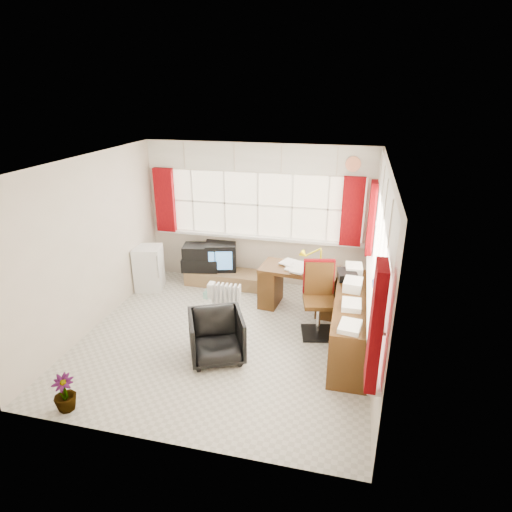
{
  "coord_description": "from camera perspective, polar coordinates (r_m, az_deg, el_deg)",
  "views": [
    {
      "loc": [
        1.64,
        -5.01,
        3.36
      ],
      "look_at": [
        0.31,
        0.55,
        1.08
      ],
      "focal_mm": 30.0,
      "sensor_mm": 36.0,
      "label": 1
    }
  ],
  "objects": [
    {
      "name": "ground",
      "position": [
        6.26,
        -3.99,
        -10.86
      ],
      "size": [
        4.0,
        4.0,
        0.0
      ],
      "primitive_type": "plane",
      "color": "beige",
      "rests_on": "ground"
    },
    {
      "name": "overhead_cabinets",
      "position": [
        6.13,
        7.19,
        11.1
      ],
      "size": [
        3.98,
        3.98,
        0.48
      ],
      "color": "white",
      "rests_on": "room_walls"
    },
    {
      "name": "desk",
      "position": [
        6.87,
        5.72,
        -3.99
      ],
      "size": [
        1.27,
        0.72,
        0.75
      ],
      "color": "#593815",
      "rests_on": "ground"
    },
    {
      "name": "task_chair",
      "position": [
        6.21,
        8.35,
        -5.19
      ],
      "size": [
        0.54,
        0.56,
        1.09
      ],
      "color": "black",
      "rests_on": "ground"
    },
    {
      "name": "file_tray",
      "position": [
        6.36,
        12.07,
        -2.47
      ],
      "size": [
        0.33,
        0.39,
        0.11
      ],
      "primitive_type": "cube",
      "rotation": [
        0.0,
        0.0,
        0.19
      ],
      "color": "black",
      "rests_on": "credenza"
    },
    {
      "name": "window_right",
      "position": [
        5.57,
        15.27,
        -4.82
      ],
      "size": [
        0.12,
        3.7,
        3.6
      ],
      "color": "#FBEBC7",
      "rests_on": "room_walls"
    },
    {
      "name": "room_walls",
      "position": [
        5.59,
        -4.39,
        2.2
      ],
      "size": [
        4.0,
        4.0,
        4.0
      ],
      "color": "beige",
      "rests_on": "ground"
    },
    {
      "name": "tv_bench",
      "position": [
        7.79,
        -4.15,
        -2.91
      ],
      "size": [
        1.4,
        0.5,
        0.25
      ],
      "primitive_type": "cube",
      "color": "olive",
      "rests_on": "ground"
    },
    {
      "name": "curtains",
      "position": [
        6.28,
        6.3,
        3.9
      ],
      "size": [
        3.83,
        3.83,
        1.15
      ],
      "color": "maroon",
      "rests_on": "room_walls"
    },
    {
      "name": "desk_lamp",
      "position": [
        6.47,
        8.65,
        0.02
      ],
      "size": [
        0.18,
        0.17,
        0.43
      ],
      "color": "#F8F20A",
      "rests_on": "desk"
    },
    {
      "name": "spray_bottle_a",
      "position": [
        6.74,
        -2.98,
        -6.91
      ],
      "size": [
        0.15,
        0.15,
        0.28
      ],
      "primitive_type": "imported",
      "rotation": [
        0.0,
        0.0,
        0.61
      ],
      "color": "white",
      "rests_on": "ground"
    },
    {
      "name": "crt_tv",
      "position": [
        7.79,
        -4.67,
        0.07
      ],
      "size": [
        0.65,
        0.62,
        0.5
      ],
      "color": "black",
      "rests_on": "tv_bench"
    },
    {
      "name": "mini_fridge",
      "position": [
        7.75,
        -14.09,
        -1.55
      ],
      "size": [
        0.55,
        0.55,
        0.78
      ],
      "color": "white",
      "rests_on": "ground"
    },
    {
      "name": "hifi_stack",
      "position": [
        7.79,
        -7.39,
        -0.23
      ],
      "size": [
        0.72,
        0.52,
        0.47
      ],
      "color": "black",
      "rests_on": "tv_bench"
    },
    {
      "name": "office_chair",
      "position": [
        5.7,
        -5.28,
        -10.65
      ],
      "size": [
        0.92,
        0.93,
        0.64
      ],
      "primitive_type": "imported",
      "rotation": [
        0.0,
        0.0,
        0.44
      ],
      "color": "black",
      "rests_on": "ground"
    },
    {
      "name": "credenza",
      "position": [
        6.0,
        12.65,
        -8.54
      ],
      "size": [
        0.5,
        2.0,
        0.85
      ],
      "color": "#593815",
      "rests_on": "ground"
    },
    {
      "name": "radiator",
      "position": [
        6.47,
        -3.91,
        -6.92
      ],
      "size": [
        0.44,
        0.19,
        0.66
      ],
      "color": "white",
      "rests_on": "ground"
    },
    {
      "name": "flower_vase",
      "position": [
        5.37,
        -24.18,
        -16.34
      ],
      "size": [
        0.29,
        0.29,
        0.44
      ],
      "primitive_type": "imported",
      "rotation": [
        0.0,
        0.0,
        0.2
      ],
      "color": "black",
      "rests_on": "ground"
    },
    {
      "name": "window_back",
      "position": [
        7.55,
        0.19,
        3.04
      ],
      "size": [
        3.7,
        0.12,
        3.6
      ],
      "color": "#FBEBC7",
      "rests_on": "room_walls"
    },
    {
      "name": "spray_bottle_b",
      "position": [
        7.32,
        -6.67,
        -5.01
      ],
      "size": [
        0.1,
        0.1,
        0.18
      ],
      "primitive_type": "imported",
      "rotation": [
        0.0,
        0.0,
        -0.22
      ],
      "color": "#87C9B8",
      "rests_on": "ground"
    }
  ]
}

